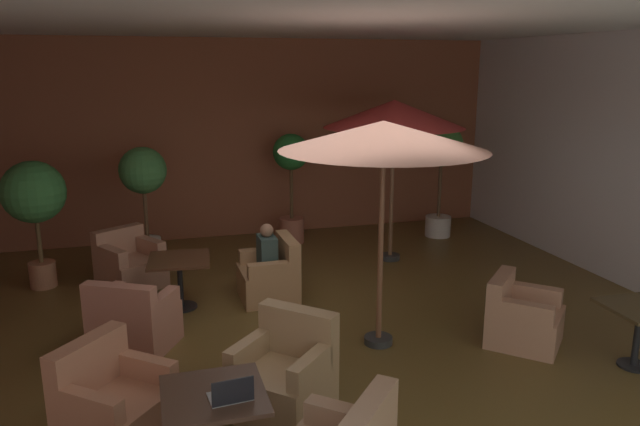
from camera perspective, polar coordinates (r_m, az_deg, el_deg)
ground_plane at (r=7.09m, az=1.09°, el=-11.76°), size 9.08×9.43×0.02m
wall_back_brick at (r=11.02m, az=-6.15°, el=7.01°), size 9.08×0.08×3.53m
ceiling_slab at (r=6.42m, az=1.24°, el=18.34°), size 9.08×9.43×0.06m
cafe_table_front_left at (r=4.81m, az=-10.01°, el=-17.74°), size 0.77×0.77×0.67m
armchair_front_left_north at (r=5.63m, az=-3.41°, el=-15.21°), size 1.10×1.10×0.88m
armchair_front_left_east at (r=5.49m, az=-18.96°, el=-16.92°), size 1.07×1.08×0.86m
cafe_table_front_right at (r=7.04m, az=28.06°, el=-8.87°), size 0.70×0.70×0.67m
armchair_front_right_east at (r=7.20m, az=18.61°, el=-9.49°), size 1.04×1.04×0.77m
cafe_table_mid_center at (r=7.90m, az=-13.19°, el=-5.22°), size 0.83×0.83×0.67m
armchair_mid_center_north at (r=7.01m, az=-17.28°, el=-9.85°), size 1.05×1.01×0.83m
armchair_mid_center_east at (r=8.12m, az=-4.70°, el=-6.01°), size 0.73×0.80×0.83m
armchair_mid_center_south at (r=8.91m, az=-17.62°, el=-4.77°), size 1.03×1.03×0.82m
patio_umbrella_tall_red at (r=9.37m, az=7.03°, el=9.25°), size 2.18×2.18×2.55m
patio_umbrella_center_beige at (r=6.31m, az=6.04°, el=7.15°), size 2.21×2.21×2.50m
potted_tree_left_corner at (r=9.66m, az=-16.39°, el=2.72°), size 0.72×0.72×1.85m
potted_tree_mid_left at (r=10.42m, az=-2.75°, el=3.88°), size 0.62×0.62×1.93m
potted_tree_mid_right at (r=9.11m, az=-25.50°, el=1.29°), size 0.86×0.86×1.80m
potted_tree_right_corner at (r=11.00m, az=11.43°, el=5.12°), size 0.76×0.76×2.06m
patron_blue_shirt at (r=7.99m, az=-5.05°, el=-3.49°), size 0.23×0.37×0.62m
iced_drink_cup at (r=4.61m, az=-9.03°, el=-16.66°), size 0.08×0.08×0.11m
open_laptop at (r=4.61m, az=-8.41°, el=-16.64°), size 0.33×0.25×0.20m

